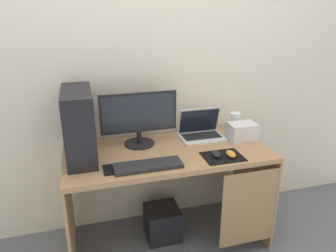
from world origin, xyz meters
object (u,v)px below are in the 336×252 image
object	(u,v)px
projector	(242,132)
subwoofer	(162,222)
monitor	(139,118)
mouse_left	(216,154)
cell_phone	(109,170)
speaker	(235,122)
mouse_right	(231,154)
pc_tower	(79,125)
keyboard	(148,166)
laptop	(201,131)

from	to	relation	value
projector	subwoofer	distance (m)	0.91
monitor	projector	xyz separation A→B (m)	(0.74, -0.11, -0.14)
projector	mouse_left	xyz separation A→B (m)	(-0.30, -0.22, -0.04)
monitor	cell_phone	world-z (taller)	monitor
speaker	mouse_right	bearing A→B (deg)	-119.26
mouse_left	cell_phone	bearing A→B (deg)	179.70
pc_tower	projector	xyz separation A→B (m)	(1.14, -0.02, -0.16)
pc_tower	mouse_left	world-z (taller)	pc_tower
keyboard	subwoofer	xyz separation A→B (m)	(0.15, 0.24, -0.63)
pc_tower	speaker	xyz separation A→B (m)	(1.16, 0.14, -0.15)
mouse_right	subwoofer	xyz separation A→B (m)	(-0.40, 0.25, -0.64)
monitor	subwoofer	distance (m)	0.83
speaker	keyboard	xyz separation A→B (m)	(-0.78, -0.40, -0.07)
speaker	mouse_right	size ratio (longest dim) A/B	1.61
subwoofer	speaker	bearing A→B (deg)	14.09
monitor	cell_phone	bearing A→B (deg)	-127.18
monitor	keyboard	size ratio (longest dim) A/B	1.27
speaker	projector	distance (m)	0.16
speaker	laptop	bearing A→B (deg)	-174.02
pc_tower	laptop	bearing A→B (deg)	7.33
laptop	mouse_left	world-z (taller)	laptop
laptop	mouse_right	bearing A→B (deg)	-80.41
projector	laptop	bearing A→B (deg)	154.51
keyboard	monitor	bearing A→B (deg)	87.51
cell_phone	subwoofer	world-z (taller)	cell_phone
laptop	keyboard	distance (m)	0.61
pc_tower	mouse_right	world-z (taller)	pc_tower
laptop	mouse_left	xyz separation A→B (m)	(-0.03, -0.35, -0.02)
laptop	cell_phone	distance (m)	0.80
keyboard	speaker	bearing A→B (deg)	27.26
cell_phone	subwoofer	distance (m)	0.76
pc_tower	projector	distance (m)	1.16
projector	mouse_left	size ratio (longest dim) A/B	2.08
mouse_right	subwoofer	bearing A→B (deg)	148.32
pc_tower	monitor	xyz separation A→B (m)	(0.40, 0.09, -0.03)
mouse_left	mouse_right	bearing A→B (deg)	-14.74
cell_phone	mouse_left	bearing A→B (deg)	-0.30
laptop	keyboard	size ratio (longest dim) A/B	0.77
pc_tower	speaker	bearing A→B (deg)	6.99
speaker	projector	world-z (taller)	speaker
laptop	subwoofer	bearing A→B (deg)	-159.36
keyboard	mouse_right	xyz separation A→B (m)	(0.55, -0.00, 0.01)
keyboard	laptop	bearing A→B (deg)	37.25
mouse_right	keyboard	bearing A→B (deg)	179.48
laptop	projector	distance (m)	0.30
monitor	subwoofer	bearing A→B (deg)	-39.47
laptop	projector	world-z (taller)	laptop
monitor	speaker	distance (m)	0.78
projector	mouse_right	world-z (taller)	projector
laptop	speaker	world-z (taller)	laptop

